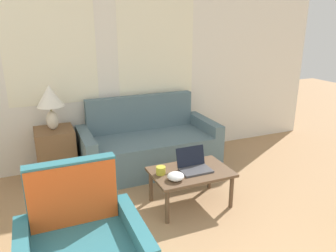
% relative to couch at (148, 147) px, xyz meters
% --- Properties ---
extents(wall_back, '(6.54, 0.06, 2.60)m').
position_rel_couch_xyz_m(wall_back, '(-0.32, 0.43, 1.02)').
color(wall_back, white).
rests_on(wall_back, ground_plane).
extents(couch, '(1.79, 0.83, 0.94)m').
position_rel_couch_xyz_m(couch, '(0.00, 0.00, 0.00)').
color(couch, slate).
rests_on(couch, ground_plane).
extents(side_table, '(0.46, 0.46, 0.66)m').
position_rel_couch_xyz_m(side_table, '(-1.17, 0.10, 0.04)').
color(side_table, brown).
rests_on(side_table, ground_plane).
extents(table_lamp, '(0.32, 0.32, 0.54)m').
position_rel_couch_xyz_m(table_lamp, '(-1.17, 0.10, 0.74)').
color(table_lamp, beige).
rests_on(table_lamp, side_table).
extents(coffee_table, '(0.84, 0.56, 0.40)m').
position_rel_couch_xyz_m(coffee_table, '(0.09, -1.09, 0.06)').
color(coffee_table, brown).
rests_on(coffee_table, ground_plane).
extents(laptop, '(0.33, 0.27, 0.23)m').
position_rel_couch_xyz_m(laptop, '(0.13, -1.07, 0.16)').
color(laptop, '#47474C').
rests_on(laptop, coffee_table).
extents(cup_navy, '(0.10, 0.10, 0.08)m').
position_rel_couch_xyz_m(cup_navy, '(-0.23, -1.04, 0.15)').
color(cup_navy, gold).
rests_on(cup_navy, coffee_table).
extents(snack_bowl, '(0.17, 0.17, 0.08)m').
position_rel_couch_xyz_m(snack_bowl, '(-0.14, -1.22, 0.15)').
color(snack_bowl, white).
rests_on(snack_bowl, coffee_table).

